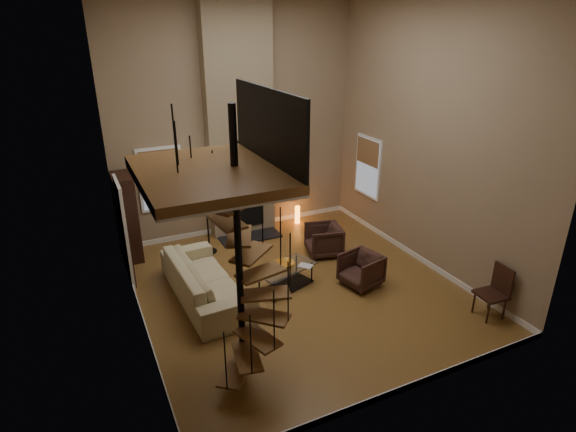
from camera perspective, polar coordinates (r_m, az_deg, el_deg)
name	(u,v)px	position (r m, az deg, el deg)	size (l,w,h in m)	color
ground	(297,287)	(9.44, 1.05, -8.75)	(6.00, 6.50, 0.01)	olive
back_wall	(237,122)	(11.28, -6.36, 11.42)	(6.00, 0.02, 5.50)	#957D60
front_wall	(418,217)	(5.78, 15.73, -0.15)	(6.00, 0.02, 5.50)	#957D60
left_wall	(123,176)	(7.55, -19.70, 4.67)	(0.02, 6.50, 5.50)	#957D60
right_wall	(429,138)	(10.02, 16.93, 9.20)	(0.02, 6.50, 5.50)	#957D60
baseboard_back	(241,226)	(12.07, -5.80, -1.21)	(6.00, 0.02, 0.12)	white
baseboard_front	(397,391)	(7.23, 13.32, -20.20)	(6.00, 0.02, 0.12)	white
baseboard_left	(144,322)	(8.71, -17.30, -12.39)	(0.02, 6.50, 0.12)	white
baseboard_right	(414,255)	(10.91, 15.31, -4.65)	(0.02, 6.50, 0.12)	white
chimney_breast	(239,124)	(11.10, -6.02, 11.26)	(1.60, 0.38, 5.50)	#8C795B
hearth	(250,237)	(11.52, -4.65, -2.61)	(1.50, 0.60, 0.04)	black
firebox	(246,213)	(11.55, -5.25, 0.33)	(0.95, 0.02, 0.72)	black
mantel	(246,192)	(11.27, -5.21, 3.01)	(1.70, 0.18, 0.06)	white
mirror_frame	(244,159)	(11.08, -5.47, 7.01)	(0.94, 0.94, 0.10)	black
mirror_disc	(244,159)	(11.09, -5.48, 7.02)	(0.80, 0.80, 0.01)	white
vase_left	(223,188)	(11.09, -7.98, 3.40)	(0.24, 0.24, 0.25)	black
vase_right	(268,182)	(11.47, -2.49, 4.15)	(0.20, 0.20, 0.21)	#174C53
window_back	(161,178)	(11.07, -15.38, 4.50)	(1.02, 0.06, 1.52)	white
window_right	(368,166)	(11.79, 9.81, 6.10)	(0.06, 1.02, 1.52)	white
entry_door	(125,232)	(9.82, -19.45, -1.90)	(0.10, 1.05, 2.16)	white
loft	(216,168)	(5.88, -8.87, 5.84)	(1.70, 2.20, 1.09)	brown
spiral_stair	(240,266)	(6.52, -5.92, -6.15)	(1.47, 1.47, 4.06)	black
hutch	(127,218)	(10.80, -19.22, -0.23)	(0.41, 0.88, 1.97)	black
sofa	(204,280)	(9.05, -10.28, -7.71)	(2.68, 1.05, 0.78)	#C6B889
armchair_near	(327,240)	(10.60, 4.79, -2.93)	(0.75, 0.77, 0.70)	#3C221B
armchair_far	(363,269)	(9.49, 9.25, -6.40)	(0.71, 0.73, 0.66)	#3C221B
coffee_table	(286,275)	(9.29, -0.26, -7.25)	(1.35, 0.97, 0.45)	silver
bowl	(285,264)	(9.22, -0.39, -5.95)	(0.39, 0.39, 0.10)	orange
book	(305,266)	(9.22, 2.12, -6.23)	(0.20, 0.27, 0.03)	gray
floor_lamp	(206,195)	(10.40, -10.11, 2.61)	(0.37, 0.37, 1.70)	black
accent_lamp	(297,215)	(12.22, 1.16, 0.17)	(0.13, 0.13, 0.47)	orange
side_chair	(496,290)	(9.13, 24.20, -8.28)	(0.51, 0.51, 0.99)	black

